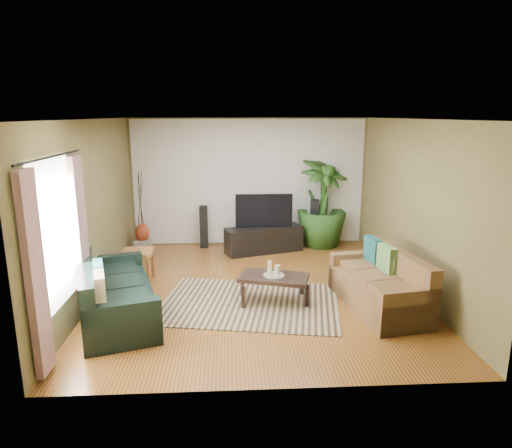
{
  "coord_description": "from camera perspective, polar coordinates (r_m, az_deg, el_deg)",
  "views": [
    {
      "loc": [
        -0.41,
        -6.92,
        2.77
      ],
      "look_at": [
        0.0,
        0.2,
        1.05
      ],
      "focal_mm": 32.0,
      "sensor_mm": 36.0,
      "label": 1
    }
  ],
  "objects": [
    {
      "name": "candle_mid",
      "position": [
        6.81,
        2.63,
        -5.83
      ],
      "size": [
        0.06,
        0.06,
        0.16
      ],
      "primitive_type": "cylinder",
      "color": "white",
      "rests_on": "candle_tray"
    },
    {
      "name": "wall_left",
      "position": [
        7.36,
        -19.72,
        1.64
      ],
      "size": [
        0.0,
        5.5,
        5.5
      ],
      "primitive_type": "plane",
      "rotation": [
        1.57,
        0.0,
        1.57
      ],
      "color": "brown",
      "rests_on": "ground"
    },
    {
      "name": "potted_plant",
      "position": [
        9.79,
        8.22,
        2.66
      ],
      "size": [
        1.44,
        1.44,
        1.89
      ],
      "primitive_type": "imported",
      "rotation": [
        0.0,
        0.0,
        0.52
      ],
      "color": "#1F4617",
      "rests_on": "floor"
    },
    {
      "name": "television",
      "position": [
        9.25,
        0.99,
        1.69
      ],
      "size": [
        1.16,
        0.06,
        0.68
      ],
      "primitive_type": "cube",
      "color": "black",
      "rests_on": "tv_stand"
    },
    {
      "name": "speaker_right",
      "position": [
        9.85,
        7.29,
        0.14
      ],
      "size": [
        0.22,
        0.23,
        1.0
      ],
      "primitive_type": "cube",
      "rotation": [
        0.0,
        0.0,
        -0.22
      ],
      "color": "black",
      "rests_on": "floor"
    },
    {
      "name": "candle_tray",
      "position": [
        6.88,
        2.25,
        -6.4
      ],
      "size": [
        0.31,
        0.31,
        0.01
      ],
      "primitive_type": "cylinder",
      "color": "gray",
      "rests_on": "coffee_table"
    },
    {
      "name": "wall_right",
      "position": [
        7.64,
        19.17,
        2.09
      ],
      "size": [
        0.0,
        5.5,
        5.5
      ],
      "primitive_type": "plane",
      "rotation": [
        1.57,
        0.0,
        -1.57
      ],
      "color": "brown",
      "rests_on": "ground"
    },
    {
      "name": "curtain_rod",
      "position": [
        5.71,
        -24.23,
        7.66
      ],
      "size": [
        0.03,
        1.9,
        0.03
      ],
      "primitive_type": "cylinder",
      "rotation": [
        1.57,
        0.0,
        0.0
      ],
      "color": "black",
      "rests_on": "ground"
    },
    {
      "name": "side_table",
      "position": [
        7.98,
        -14.51,
        -5.13
      ],
      "size": [
        0.52,
        0.52,
        0.54
      ],
      "primitive_type": "cube",
      "rotation": [
        0.0,
        0.0,
        0.01
      ],
      "color": "#92592F",
      "rests_on": "floor"
    },
    {
      "name": "sofa_left",
      "position": [
        6.69,
        -17.05,
        -7.59
      ],
      "size": [
        1.52,
        2.33,
        0.85
      ],
      "primitive_type": "cube",
      "rotation": [
        0.0,
        0.0,
        1.87
      ],
      "color": "black",
      "rests_on": "floor"
    },
    {
      "name": "candle_short",
      "position": [
        6.92,
        2.79,
        -5.66
      ],
      "size": [
        0.06,
        0.06,
        0.13
      ],
      "primitive_type": "cylinder",
      "color": "beige",
      "rests_on": "candle_tray"
    },
    {
      "name": "tv_stand",
      "position": [
        9.37,
        0.99,
        -1.95
      ],
      "size": [
        1.65,
        0.94,
        0.53
      ],
      "primitive_type": "cube",
      "rotation": [
        0.0,
        0.0,
        0.32
      ],
      "color": "black",
      "rests_on": "floor"
    },
    {
      "name": "curtain_far",
      "position": [
        6.6,
        -21.02,
        -1.58
      ],
      "size": [
        0.08,
        0.35,
        2.2
      ],
      "primitive_type": "cube",
      "color": "gray",
      "rests_on": "ground"
    },
    {
      "name": "vase",
      "position": [
        9.44,
        -14.04,
        -1.08
      ],
      "size": [
        0.28,
        0.28,
        0.39
      ],
      "primitive_type": "ellipsoid",
      "color": "maroon",
      "rests_on": "pedestal"
    },
    {
      "name": "curtain_near",
      "position": [
        5.25,
        -25.86,
        -5.82
      ],
      "size": [
        0.08,
        0.35,
        2.2
      ],
      "primitive_type": "cube",
      "color": "gray",
      "rests_on": "ground"
    },
    {
      "name": "sofa_right",
      "position": [
        6.9,
        15.04,
        -6.78
      ],
      "size": [
        1.09,
        1.92,
        0.85
      ],
      "primitive_type": "cube",
      "rotation": [
        0.0,
        0.0,
        -1.41
      ],
      "color": "brown",
      "rests_on": "floor"
    },
    {
      "name": "area_rug",
      "position": [
        6.96,
        -0.77,
        -9.84
      ],
      "size": [
        2.92,
        2.3,
        0.01
      ],
      "primitive_type": "cube",
      "rotation": [
        0.0,
        0.0,
        -0.18
      ],
      "color": "tan",
      "rests_on": "floor"
    },
    {
      "name": "wall_back",
      "position": [
        9.78,
        -0.87,
        5.21
      ],
      "size": [
        5.0,
        0.0,
        5.0
      ],
      "primitive_type": "plane",
      "rotation": [
        1.57,
        0.0,
        0.0
      ],
      "color": "brown",
      "rests_on": "ground"
    },
    {
      "name": "ceiling",
      "position": [
        6.93,
        0.1,
        12.98
      ],
      "size": [
        5.5,
        5.5,
        0.0
      ],
      "primitive_type": "plane",
      "rotation": [
        3.14,
        0.0,
        0.0
      ],
      "color": "white",
      "rests_on": "ground"
    },
    {
      "name": "backwall_panel",
      "position": [
        9.77,
        -0.86,
        5.2
      ],
      "size": [
        4.9,
        0.0,
        4.9
      ],
      "primitive_type": "plane",
      "rotation": [
        1.57,
        0.0,
        0.0
      ],
      "color": "white",
      "rests_on": "ground"
    },
    {
      "name": "plant_pot",
      "position": [
        9.97,
        8.06,
        -1.9
      ],
      "size": [
        0.35,
        0.35,
        0.27
      ],
      "primitive_type": "cylinder",
      "color": "black",
      "rests_on": "floor"
    },
    {
      "name": "floor",
      "position": [
        7.46,
        0.09,
        -8.22
      ],
      "size": [
        5.5,
        5.5,
        0.0
      ],
      "primitive_type": "plane",
      "color": "#915D25",
      "rests_on": "ground"
    },
    {
      "name": "window_pane",
      "position": [
        5.87,
        -23.84,
        -1.12
      ],
      "size": [
        0.0,
        1.8,
        1.8
      ],
      "primitive_type": "plane",
      "rotation": [
        1.57,
        0.0,
        1.57
      ],
      "color": "white",
      "rests_on": "ground"
    },
    {
      "name": "pedestal",
      "position": [
        9.52,
        -13.94,
        -2.8
      ],
      "size": [
        0.31,
        0.31,
        0.31
      ],
      "primitive_type": "cube",
      "rotation": [
        0.0,
        0.0,
        0.0
      ],
      "color": "gray",
      "rests_on": "floor"
    },
    {
      "name": "wall_front",
      "position": [
        4.42,
        2.22,
        -5.18
      ],
      "size": [
        5.0,
        0.0,
        5.0
      ],
      "primitive_type": "plane",
      "rotation": [
        -1.57,
        0.0,
        0.0
      ],
      "color": "brown",
      "rests_on": "ground"
    },
    {
      "name": "speaker_left",
      "position": [
        9.72,
        -6.54,
        -0.35
      ],
      "size": [
        0.17,
        0.18,
        0.9
      ],
      "primitive_type": "cube",
      "rotation": [
        0.0,
        0.0,
        -0.03
      ],
      "color": "black",
      "rests_on": "floor"
    },
    {
      "name": "coffee_table",
      "position": [
        6.95,
        2.24,
        -8.07
      ],
      "size": [
        1.13,
        0.82,
        0.42
      ],
      "primitive_type": "cube",
      "rotation": [
        0.0,
        0.0,
        -0.29
      ],
      "color": "black",
      "rests_on": "floor"
    },
    {
      "name": "candle_tall",
      "position": [
        6.86,
        1.74,
        -5.48
      ],
      "size": [
        0.06,
        0.06,
        0.2
      ],
      "primitive_type": "cylinder",
      "color": "beige",
      "rests_on": "candle_tray"
    }
  ]
}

